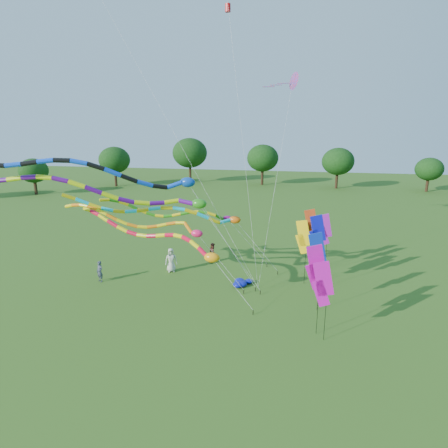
% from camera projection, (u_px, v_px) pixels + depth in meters
% --- Properties ---
extents(ground, '(160.00, 160.00, 0.00)m').
position_uv_depth(ground, '(208.00, 316.00, 22.07)').
color(ground, '#2F5917').
rests_on(ground, ground).
extents(tree_ring, '(120.62, 118.40, 9.64)m').
position_uv_depth(tree_ring, '(283.00, 231.00, 20.56)').
color(tree_ring, '#382314').
rests_on(tree_ring, ground).
extents(tube_kite_red, '(12.81, 3.88, 5.76)m').
position_uv_depth(tube_kite_red, '(163.00, 239.00, 24.72)').
color(tube_kite_red, black).
rests_on(tube_kite_red, ground).
extents(tube_kite_orange, '(12.58, 1.19, 6.28)m').
position_uv_depth(tube_kite_orange, '(148.00, 223.00, 25.39)').
color(tube_kite_orange, black).
rests_on(tube_kite_orange, ground).
extents(tube_kite_purple, '(15.97, 4.68, 8.81)m').
position_uv_depth(tube_kite_purple, '(119.00, 194.00, 22.47)').
color(tube_kite_purple, black).
rests_on(tube_kite_purple, ground).
extents(tube_kite_blue, '(15.57, 6.50, 9.95)m').
position_uv_depth(tube_kite_blue, '(105.00, 174.00, 21.47)').
color(tube_kite_blue, black).
rests_on(tube_kite_blue, ground).
extents(tube_kite_cyan, '(13.92, 4.97, 7.09)m').
position_uv_depth(tube_kite_cyan, '(172.00, 213.00, 25.93)').
color(tube_kite_cyan, black).
rests_on(tube_kite_cyan, ground).
extents(tube_kite_green, '(11.39, 4.62, 6.49)m').
position_uv_depth(tube_kite_green, '(183.00, 213.00, 27.79)').
color(tube_kite_green, black).
rests_on(tube_kite_green, ground).
extents(delta_kite_high_c, '(3.12, 7.79, 15.62)m').
position_uv_depth(delta_kite_high_c, '(293.00, 81.00, 28.07)').
color(delta_kite_high_c, black).
rests_on(delta_kite_high_c, ground).
extents(banner_pole_magenta_a, '(1.16, 0.11, 4.38)m').
position_uv_depth(banner_pole_magenta_a, '(323.00, 284.00, 18.90)').
color(banner_pole_magenta_a, black).
rests_on(banner_pole_magenta_a, ground).
extents(banner_pole_orange, '(1.14, 0.38, 4.68)m').
position_uv_depth(banner_pole_orange, '(303.00, 237.00, 26.04)').
color(banner_pole_orange, black).
rests_on(banner_pole_orange, ground).
extents(banner_pole_blue_b, '(1.16, 0.29, 5.27)m').
position_uv_depth(banner_pole_blue_b, '(317.00, 233.00, 24.95)').
color(banner_pole_blue_b, black).
rests_on(banner_pole_blue_b, ground).
extents(banner_pole_violet, '(1.15, 0.31, 4.57)m').
position_uv_depth(banner_pole_violet, '(324.00, 230.00, 28.40)').
color(banner_pole_violet, black).
rests_on(banner_pole_violet, ground).
extents(banner_pole_red, '(1.16, 0.22, 4.84)m').
position_uv_depth(banner_pole_red, '(311.00, 225.00, 28.80)').
color(banner_pole_red, black).
rests_on(banner_pole_red, ground).
extents(banner_pole_blue_a, '(1.15, 0.30, 4.95)m').
position_uv_depth(banner_pole_blue_a, '(317.00, 253.00, 21.95)').
color(banner_pole_blue_a, black).
rests_on(banner_pole_blue_a, ground).
extents(banner_pole_green, '(1.16, 0.15, 3.82)m').
position_uv_depth(banner_pole_green, '(316.00, 248.00, 26.40)').
color(banner_pole_green, black).
rests_on(banner_pole_green, ground).
extents(banner_pole_magenta_b, '(1.16, 0.30, 5.06)m').
position_uv_depth(banner_pole_magenta_b, '(316.00, 268.00, 19.30)').
color(banner_pole_magenta_b, black).
rests_on(banner_pole_magenta_b, ground).
extents(blue_nylon_heap, '(1.24, 1.19, 0.43)m').
position_uv_depth(blue_nylon_heap, '(242.00, 282.00, 26.50)').
color(blue_nylon_heap, '#0C15A2').
rests_on(blue_nylon_heap, ground).
extents(person_a, '(1.07, 0.92, 1.86)m').
position_uv_depth(person_a, '(171.00, 260.00, 28.81)').
color(person_a, beige).
rests_on(person_a, ground).
extents(person_b, '(0.66, 0.57, 1.54)m').
position_uv_depth(person_b, '(100.00, 271.00, 26.94)').
color(person_b, '#3C4155').
rests_on(person_b, ground).
extents(person_c, '(0.71, 0.86, 1.64)m').
position_uv_depth(person_c, '(213.00, 253.00, 30.91)').
color(person_c, brown).
rests_on(person_c, ground).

